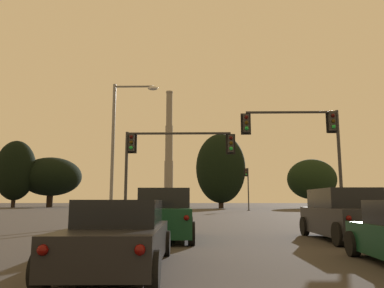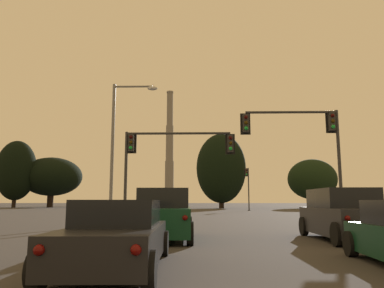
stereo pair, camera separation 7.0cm
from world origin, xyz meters
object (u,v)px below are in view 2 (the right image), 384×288
object	(u,v)px
suv_left_lane_front	(164,215)
traffic_light_far_right	(248,183)
traffic_light_overhead_right	(306,137)
smokestack	(169,159)
sedan_left_lane_second	(117,236)
traffic_light_overhead_left	(164,152)
suv_right_lane_front	(343,215)
street_lamp	(119,138)

from	to	relation	value
suv_left_lane_front	traffic_light_far_right	distance (m)	44.26
traffic_light_overhead_right	smokestack	size ratio (longest dim) A/B	0.13
sedan_left_lane_second	smokestack	world-z (taller)	smokestack
traffic_light_overhead_left	suv_left_lane_front	bearing A→B (deg)	-83.99
suv_right_lane_front	traffic_light_overhead_left	size ratio (longest dim) A/B	0.72
sedan_left_lane_second	street_lamp	world-z (taller)	street_lamp
sedan_left_lane_second	smokestack	xyz separation A→B (m)	(-12.14, 158.02, 19.48)
traffic_light_far_right	sedan_left_lane_second	bearing A→B (deg)	-100.29
suv_right_lane_front	traffic_light_far_right	size ratio (longest dim) A/B	0.76
traffic_light_overhead_right	street_lamp	distance (m)	11.15
smokestack	traffic_light_overhead_right	bearing A→B (deg)	-82.19
suv_left_lane_front	traffic_light_overhead_left	world-z (taller)	traffic_light_overhead_left
sedan_left_lane_second	traffic_light_far_right	world-z (taller)	traffic_light_far_right
sedan_left_lane_second	smokestack	size ratio (longest dim) A/B	0.09
traffic_light_overhead_left	street_lamp	distance (m)	3.01
traffic_light_overhead_right	traffic_light_overhead_left	distance (m)	8.34
traffic_light_far_right	smokestack	bearing A→B (deg)	100.99
suv_right_lane_front	suv_left_lane_front	size ratio (longest dim) A/B	0.99
smokestack	traffic_light_overhead_left	bearing A→B (deg)	-85.35
suv_right_lane_front	traffic_light_overhead_right	size ratio (longest dim) A/B	0.75
traffic_light_overhead_left	traffic_light_far_right	distance (m)	36.40
suv_left_lane_front	traffic_light_far_right	bearing A→B (deg)	76.68
suv_left_lane_front	sedan_left_lane_second	distance (m)	6.11
traffic_light_overhead_left	sedan_left_lane_second	bearing A→B (deg)	-88.24
traffic_light_overhead_right	suv_right_lane_front	bearing A→B (deg)	-96.50
suv_left_lane_front	traffic_light_far_right	xyz separation A→B (m)	(8.55, 43.30, 3.33)
traffic_light_far_right	street_lamp	bearing A→B (deg)	-109.37
traffic_light_overhead_left	smokestack	xyz separation A→B (m)	(-11.70, 143.80, 15.83)
traffic_light_overhead_left	traffic_light_far_right	size ratio (longest dim) A/B	1.05
smokestack	suv_left_lane_front	bearing A→B (deg)	-85.28
suv_left_lane_front	street_lamp	bearing A→B (deg)	111.08
suv_left_lane_front	smokestack	xyz separation A→B (m)	(-12.55, 151.93, 19.25)
traffic_light_overhead_right	traffic_light_overhead_left	world-z (taller)	traffic_light_overhead_right
suv_right_lane_front	sedan_left_lane_second	xyz separation A→B (m)	(-6.97, -5.92, -0.23)
suv_right_lane_front	traffic_light_far_right	distance (m)	43.64
sedan_left_lane_second	traffic_light_overhead_left	size ratio (longest dim) A/B	0.70
traffic_light_overhead_right	smokestack	distance (m)	147.25
sedan_left_lane_second	traffic_light_overhead_right	world-z (taller)	traffic_light_overhead_right
suv_right_lane_front	street_lamp	world-z (taller)	street_lamp
sedan_left_lane_second	traffic_light_far_right	distance (m)	50.32
sedan_left_lane_second	traffic_light_overhead_right	distance (m)	15.68
suv_right_lane_front	traffic_light_overhead_left	distance (m)	11.64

